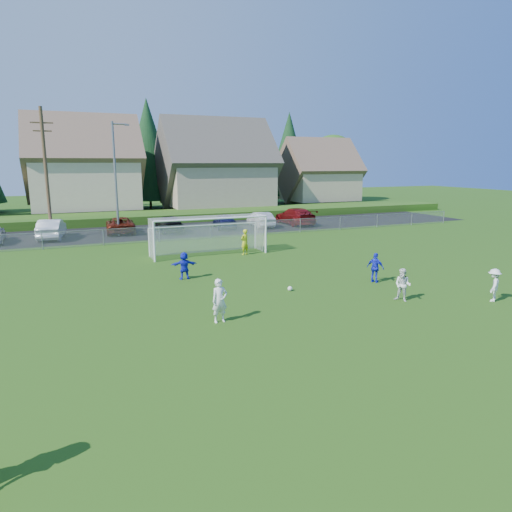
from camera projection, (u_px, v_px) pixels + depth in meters
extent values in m
plane|color=#193D0C|center=(349.00, 341.00, 15.27)|extent=(160.00, 160.00, 0.00)
plane|color=black|center=(170.00, 230.00, 40.09)|extent=(60.00, 60.00, 0.00)
cube|color=#1E420F|center=(154.00, 217.00, 46.78)|extent=(70.00, 6.00, 0.80)
sphere|color=white|center=(290.00, 289.00, 21.23)|extent=(0.22, 0.22, 0.22)
imported|color=white|center=(220.00, 301.00, 16.94)|extent=(0.64, 0.45, 1.66)
imported|color=white|center=(403.00, 285.00, 19.55)|extent=(0.82, 0.87, 1.43)
imported|color=white|center=(494.00, 285.00, 19.54)|extent=(1.06, 0.95, 1.43)
imported|color=#1521CD|center=(375.00, 268.00, 22.62)|extent=(0.76, 0.94, 1.49)
imported|color=#1521CD|center=(184.00, 266.00, 23.27)|extent=(1.35, 0.54, 1.42)
imported|color=#C8D018|center=(245.00, 242.00, 29.44)|extent=(0.71, 0.60, 1.66)
imported|color=white|center=(52.00, 229.00, 35.60)|extent=(2.21, 4.86, 1.55)
imported|color=#58160A|center=(120.00, 225.00, 38.59)|extent=(2.62, 5.06, 1.36)
imported|color=black|center=(169.00, 224.00, 39.18)|extent=(2.08, 4.75, 1.36)
imported|color=#131542|center=(225.00, 221.00, 41.00)|extent=(2.17, 4.24, 1.38)
imported|color=#BCBCBC|center=(261.00, 219.00, 42.21)|extent=(1.79, 4.30, 1.38)
imported|color=#650B0D|center=(295.00, 216.00, 43.84)|extent=(2.33, 5.53, 1.59)
cylinder|color=white|center=(154.00, 242.00, 27.17)|extent=(0.12, 0.12, 2.44)
cylinder|color=white|center=(266.00, 235.00, 29.95)|extent=(0.12, 0.12, 2.44)
cylinder|color=white|center=(212.00, 219.00, 28.31)|extent=(7.30, 0.12, 0.12)
cylinder|color=white|center=(149.00, 242.00, 28.86)|extent=(0.08, 0.08, 1.80)
cylinder|color=white|center=(255.00, 235.00, 31.64)|extent=(0.08, 0.08, 1.80)
cylinder|color=white|center=(204.00, 225.00, 30.07)|extent=(7.30, 0.08, 0.08)
cube|color=silver|center=(205.00, 239.00, 30.25)|extent=(7.30, 0.02, 1.80)
cube|color=silver|center=(151.00, 240.00, 27.98)|extent=(0.02, 1.80, 2.44)
cube|color=silver|center=(260.00, 233.00, 30.76)|extent=(0.02, 1.80, 2.44)
cube|color=silver|center=(208.00, 217.00, 29.13)|extent=(7.30, 1.80, 0.02)
cube|color=gray|center=(185.00, 225.00, 34.89)|extent=(52.00, 0.03, 0.03)
cube|color=gray|center=(185.00, 232.00, 35.00)|extent=(52.00, 0.02, 1.14)
cylinder|color=gray|center=(185.00, 232.00, 35.00)|extent=(0.06, 0.06, 1.20)
cylinder|color=gray|center=(444.00, 217.00, 44.90)|extent=(0.06, 0.06, 1.20)
cylinder|color=slate|center=(116.00, 180.00, 36.11)|extent=(0.18, 0.18, 9.00)
cylinder|color=slate|center=(119.00, 124.00, 35.44)|extent=(1.20, 0.12, 0.12)
cube|color=slate|center=(127.00, 125.00, 35.68)|extent=(0.36, 0.18, 0.12)
cylinder|color=#473321|center=(46.00, 174.00, 35.01)|extent=(0.26, 0.26, 10.00)
cube|color=#473321|center=(42.00, 123.00, 34.25)|extent=(1.60, 0.10, 0.10)
cube|color=#473321|center=(42.00, 131.00, 34.37)|extent=(1.30, 0.10, 0.10)
cube|color=#C6B58E|center=(86.00, 184.00, 51.08)|extent=(11.00, 9.00, 5.50)
pyramid|color=brown|center=(80.00, 112.00, 49.52)|extent=(12.10, 9.90, 4.96)
cube|color=tan|center=(216.00, 184.00, 55.93)|extent=(12.00, 10.00, 5.00)
pyramid|color=#4C473F|center=(215.00, 116.00, 54.32)|extent=(13.20, 11.00, 5.52)
cube|color=tan|center=(318.00, 185.00, 62.65)|extent=(9.00, 8.00, 4.00)
pyramid|color=brown|center=(319.00, 137.00, 61.35)|extent=(9.90, 8.80, 4.41)
cylinder|color=#382616|center=(68.00, 205.00, 58.13)|extent=(0.30, 0.30, 1.20)
cone|color=#143819|center=(64.00, 156.00, 56.92)|extent=(6.24, 6.24, 10.80)
cylinder|color=#382616|center=(151.00, 204.00, 59.23)|extent=(0.30, 0.30, 1.20)
cone|color=#143819|center=(148.00, 149.00, 57.84)|extent=(7.28, 7.28, 12.60)
cylinder|color=#382616|center=(219.00, 190.00, 64.56)|extent=(0.36, 0.36, 3.96)
sphere|color=#2B5B19|center=(218.00, 155.00, 63.59)|extent=(8.36, 8.36, 8.36)
cylinder|color=#382616|center=(288.00, 199.00, 66.84)|extent=(0.30, 0.30, 1.20)
cone|color=#143819|center=(289.00, 154.00, 65.54)|extent=(6.76, 6.76, 11.70)
cylinder|color=#382616|center=(332.00, 189.00, 70.55)|extent=(0.36, 0.36, 3.60)
sphere|color=#2B5B19|center=(333.00, 160.00, 69.66)|extent=(7.60, 7.60, 7.60)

